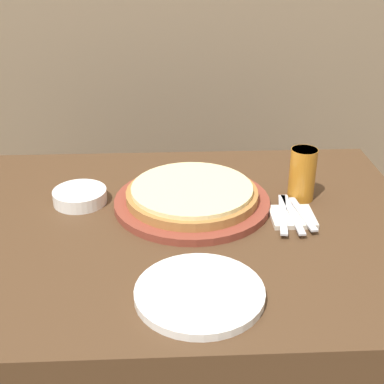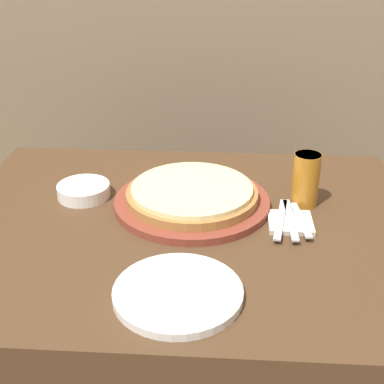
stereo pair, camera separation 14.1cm
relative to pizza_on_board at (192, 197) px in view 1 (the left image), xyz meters
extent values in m
cube|color=#4C331E|center=(-0.02, -0.09, -0.38)|extent=(1.19, 0.93, 0.71)
cylinder|color=brown|center=(0.00, 0.00, -0.02)|extent=(0.41, 0.41, 0.02)
cylinder|color=#A87038|center=(0.00, 0.00, 0.01)|extent=(0.35, 0.35, 0.02)
cylinder|color=beige|center=(0.00, 0.00, 0.02)|extent=(0.32, 0.32, 0.01)
cylinder|color=#B7701E|center=(0.30, 0.03, 0.05)|extent=(0.07, 0.07, 0.14)
cylinder|color=white|center=(0.30, 0.03, 0.11)|extent=(0.07, 0.07, 0.02)
cylinder|color=white|center=(0.00, -0.39, -0.02)|extent=(0.27, 0.27, 0.02)
cylinder|color=white|center=(-0.30, 0.03, -0.01)|extent=(0.14, 0.14, 0.04)
cube|color=beige|center=(0.25, -0.08, -0.02)|extent=(0.11, 0.11, 0.01)
cube|color=silver|center=(0.23, -0.08, -0.01)|extent=(0.05, 0.20, 0.00)
cube|color=silver|center=(0.25, -0.08, -0.01)|extent=(0.02, 0.20, 0.00)
cube|color=silver|center=(0.28, -0.08, -0.01)|extent=(0.04, 0.17, 0.00)
camera|label=1|loc=(-0.06, -1.26, 0.65)|focal=50.00mm
camera|label=2|loc=(0.08, -1.26, 0.65)|focal=50.00mm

